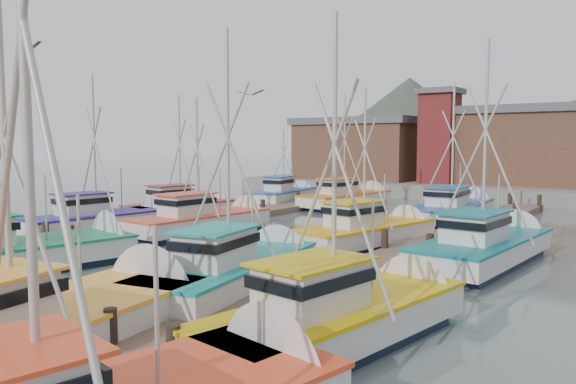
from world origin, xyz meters
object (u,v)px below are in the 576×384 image
Objects in this scene: boat_8 at (208,221)px; boat_12 at (350,198)px; boat_1 at (44,329)px; boat_4 at (17,254)px; lookout_tower at (439,135)px.

boat_8 is 0.96× the size of boat_12.
boat_1 reaches higher than boat_8.
boat_4 is 10.89m from boat_8.
boat_1 is (6.65, -42.78, -4.87)m from lookout_tower.
boat_8 is at bearing 103.12° from boat_4.
lookout_tower is 0.81× the size of boat_1.
boat_12 is at bearing 101.14° from boat_4.
boat_1 is at bearing -81.17° from lookout_tower.
boat_8 is at bearing -95.47° from lookout_tower.
boat_8 is (-2.65, -27.62, -4.87)m from lookout_tower.
boat_8 is at bearing -84.58° from boat_12.
boat_4 is at bearing 144.88° from boat_1.
boat_1 is at bearing -15.28° from boat_4.
lookout_tower is 38.86m from boat_4.
lookout_tower is at bearing 88.36° from boat_8.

